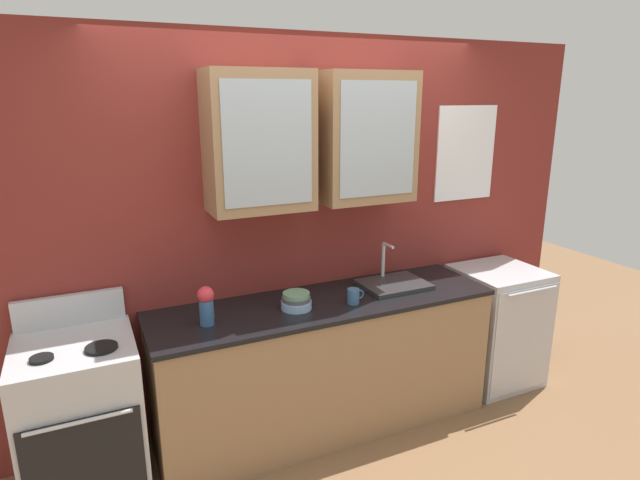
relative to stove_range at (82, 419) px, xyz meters
name	(u,v)px	position (x,y,z in m)	size (l,w,h in m)	color
ground_plane	(325,424)	(1.46, 0.00, -0.45)	(10.00, 10.00, 0.00)	brown
back_wall_unit	(305,212)	(1.46, 0.31, 0.95)	(4.40, 0.42, 2.53)	maroon
counter	(325,364)	(1.46, 0.00, -0.01)	(2.21, 0.63, 0.90)	#93704C
stove_range	(82,419)	(0.00, 0.00, 0.00)	(0.61, 0.65, 1.08)	silver
sink_faucet	(393,283)	(1.99, 0.04, 0.46)	(0.44, 0.35, 0.28)	#2D2D30
bowl_stack	(296,301)	(1.25, -0.04, 0.49)	(0.19, 0.19, 0.10)	#8CB7E0
vase	(206,304)	(0.70, -0.04, 0.56)	(0.09, 0.09, 0.23)	#33598C
cup_near_sink	(354,296)	(1.60, -0.11, 0.49)	(0.11, 0.08, 0.09)	#38608C
dishwasher	(496,325)	(2.91, 0.00, -0.01)	(0.59, 0.61, 0.90)	silver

